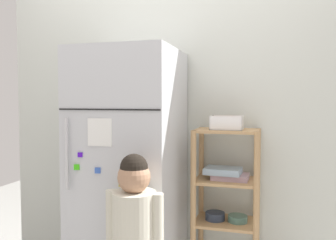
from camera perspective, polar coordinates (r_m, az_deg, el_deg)
The scene contains 5 objects.
kitchen_wall_back at distance 2.58m, azimuth -0.18°, elevation -1.51°, with size 2.58×0.03×2.08m, color silver.
refrigerator at distance 2.34m, azimuth -6.31°, elevation -8.21°, with size 0.64×0.68×1.58m.
child_standing at distance 1.89m, azimuth -5.54°, elevation -17.16°, with size 0.32×0.23×0.98m.
pantry_shelf_unit at distance 2.38m, azimuth 9.55°, elevation -11.44°, with size 0.43×0.32×1.06m.
fruit_bin at distance 2.29m, azimuth 9.80°, elevation -0.59°, with size 0.21×0.18×0.09m.
Camera 1 is at (0.71, -2.10, 1.25)m, focal length 37.12 mm.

